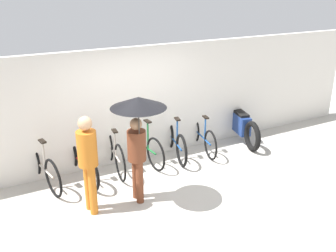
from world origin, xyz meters
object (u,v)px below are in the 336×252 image
at_px(pedestrian_center, 138,123).
at_px(motorcycle, 240,124).
at_px(parked_bicycle_5, 202,135).
at_px(parked_bicycle_3, 144,145).
at_px(parked_bicycle_2, 114,152).
at_px(parked_bicycle_4, 175,141).
at_px(parked_bicycle_1, 80,161).
at_px(parked_bicycle_0, 42,167).
at_px(pedestrian_leading, 88,158).

distance_m(pedestrian_center, motorcycle, 3.76).
bearing_deg(pedestrian_center, parked_bicycle_5, -145.64).
height_order(parked_bicycle_3, parked_bicycle_5, parked_bicycle_5).
distance_m(parked_bicycle_2, parked_bicycle_4, 1.41).
bearing_deg(parked_bicycle_1, parked_bicycle_3, -92.21).
relative_size(pedestrian_center, motorcycle, 0.97).
height_order(parked_bicycle_0, parked_bicycle_1, parked_bicycle_1).
bearing_deg(parked_bicycle_4, parked_bicycle_3, 96.61).
bearing_deg(pedestrian_leading, parked_bicycle_2, -131.32).
distance_m(parked_bicycle_0, parked_bicycle_4, 2.82).
bearing_deg(pedestrian_leading, parked_bicycle_3, -146.97).
bearing_deg(pedestrian_leading, parked_bicycle_0, -73.57).
xyz_separation_m(parked_bicycle_4, parked_bicycle_5, (0.70, 0.00, -0.01)).
xyz_separation_m(parked_bicycle_1, parked_bicycle_3, (1.41, 0.07, 0.01)).
height_order(parked_bicycle_2, motorcycle, parked_bicycle_2).
bearing_deg(parked_bicycle_3, parked_bicycle_1, 88.97).
relative_size(parked_bicycle_1, pedestrian_center, 0.92).
bearing_deg(motorcycle, parked_bicycle_1, 104.83).
height_order(parked_bicycle_0, parked_bicycle_4, parked_bicycle_0).
distance_m(parked_bicycle_1, parked_bicycle_2, 0.71).
height_order(parked_bicycle_2, parked_bicycle_3, parked_bicycle_2).
height_order(parked_bicycle_1, pedestrian_center, pedestrian_center).
distance_m(parked_bicycle_1, parked_bicycle_3, 1.41).
relative_size(parked_bicycle_0, parked_bicycle_2, 1.00).
bearing_deg(parked_bicycle_4, parked_bicycle_0, 101.53).
height_order(parked_bicycle_0, pedestrian_leading, pedestrian_leading).
relative_size(parked_bicycle_1, parked_bicycle_4, 1.09).
xyz_separation_m(parked_bicycle_0, parked_bicycle_3, (2.11, 0.02, -0.00)).
xyz_separation_m(parked_bicycle_1, pedestrian_leading, (-0.16, -1.22, 0.63)).
xyz_separation_m(parked_bicycle_5, motorcycle, (1.15, 0.06, 0.04)).
xyz_separation_m(parked_bicycle_0, motorcycle, (4.67, 0.01, 0.01)).
relative_size(parked_bicycle_1, parked_bicycle_2, 1.05).
relative_size(pedestrian_leading, motorcycle, 0.85).
relative_size(parked_bicycle_0, parked_bicycle_1, 0.95).
bearing_deg(pedestrian_center, parked_bicycle_0, -43.68).
distance_m(parked_bicycle_1, pedestrian_leading, 1.39).
distance_m(parked_bicycle_2, parked_bicycle_5, 2.11).
relative_size(parked_bicycle_4, parked_bicycle_5, 1.00).
relative_size(parked_bicycle_0, parked_bicycle_4, 1.04).
bearing_deg(parked_bicycle_2, parked_bicycle_4, -85.13).
bearing_deg(motorcycle, pedestrian_center, 127.21).
height_order(pedestrian_leading, pedestrian_center, pedestrian_center).
height_order(parked_bicycle_1, parked_bicycle_3, parked_bicycle_1).
height_order(parked_bicycle_2, pedestrian_center, pedestrian_center).
bearing_deg(parked_bicycle_2, parked_bicycle_0, 94.84).
xyz_separation_m(parked_bicycle_3, pedestrian_center, (-0.74, -1.43, 1.11)).
height_order(parked_bicycle_3, pedestrian_leading, pedestrian_leading).
xyz_separation_m(parked_bicycle_0, parked_bicycle_2, (1.41, -0.03, 0.01)).
relative_size(parked_bicycle_0, parked_bicycle_3, 1.03).
distance_m(parked_bicycle_4, parked_bicycle_5, 0.70).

